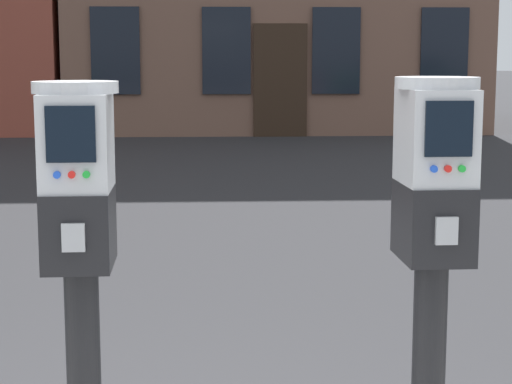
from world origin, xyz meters
TOP-DOWN VIEW (x-y plane):
  - parking_meter_near_kerb at (-0.15, -0.23)m, footprint 0.22×0.25m
  - parking_meter_twin_adjacent at (0.77, -0.23)m, footprint 0.22×0.25m

SIDE VIEW (x-z plane):
  - parking_meter_near_kerb at x=-0.15m, z-range 0.39..1.73m
  - parking_meter_twin_adjacent at x=0.77m, z-range 0.39..1.74m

